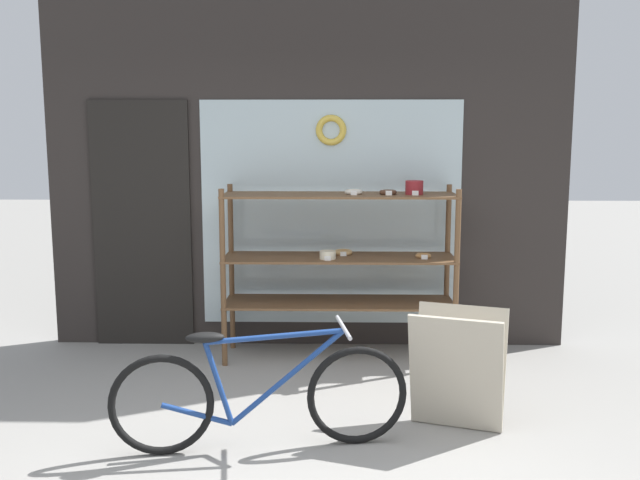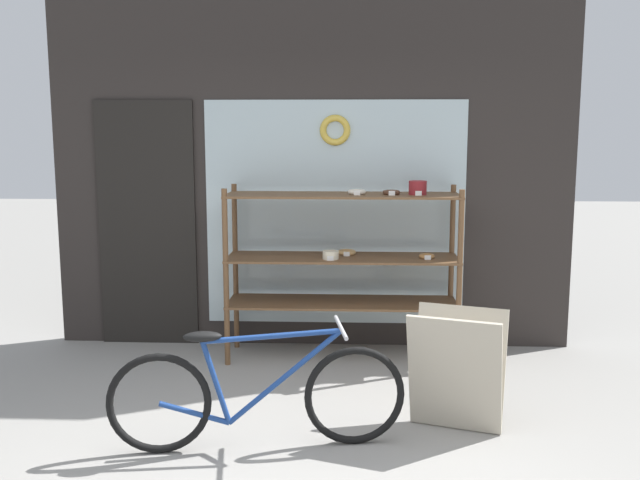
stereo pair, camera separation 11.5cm
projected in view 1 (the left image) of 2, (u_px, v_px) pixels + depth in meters
name	position (u px, v px, depth m)	size (l,w,h in m)	color
storefront_facade	(302.00, 127.00, 5.98)	(4.41, 0.13, 3.89)	#2D2826
display_case	(343.00, 252.00, 5.74)	(1.86, 0.50, 1.46)	brown
bicycle	(259.00, 395.00, 4.14)	(1.73, 0.46, 0.73)	black
sandwich_board	(458.00, 369.00, 4.44)	(0.66, 0.54, 0.75)	#B2A893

